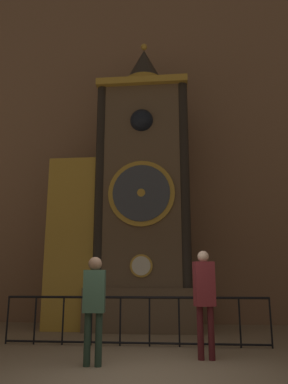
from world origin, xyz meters
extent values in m
plane|color=#847056|center=(0.00, 0.00, 0.00)|extent=(28.00, 28.00, 0.00)
cube|color=#846047|center=(0.00, 6.56, 6.93)|extent=(24.00, 0.30, 13.87)
cube|color=brown|center=(-0.38, 5.03, 0.54)|extent=(3.02, 1.61, 1.09)
cube|color=brown|center=(-0.38, 5.03, 4.00)|extent=(2.42, 1.40, 5.83)
cube|color=gold|center=(-0.38, 4.92, 6.82)|extent=(2.61, 1.54, 0.20)
cylinder|color=gold|center=(-0.38, 4.30, 1.64)|extent=(0.58, 0.05, 0.58)
cylinder|color=silver|center=(-0.38, 4.27, 1.64)|extent=(0.48, 0.03, 0.48)
cylinder|color=gold|center=(-0.38, 4.30, 3.54)|extent=(1.79, 0.07, 1.79)
cylinder|color=#3D424C|center=(-0.38, 4.25, 3.54)|extent=(1.54, 0.04, 1.54)
cylinder|color=gold|center=(-0.38, 4.23, 3.54)|extent=(0.21, 0.03, 0.21)
cube|color=#3A2D21|center=(-0.38, 4.82, 5.64)|extent=(0.82, 0.42, 0.82)
sphere|color=black|center=(-0.38, 4.38, 5.64)|extent=(0.66, 0.66, 0.66)
cylinder|color=black|center=(-1.53, 4.41, 4.00)|extent=(0.28, 0.28, 5.83)
cylinder|color=black|center=(0.77, 4.41, 4.00)|extent=(0.28, 0.28, 5.83)
cylinder|color=gold|center=(-0.38, 5.03, 7.07)|extent=(1.16, 1.16, 0.30)
cone|color=black|center=(-0.38, 5.03, 7.77)|extent=(1.10, 1.10, 1.09)
sphere|color=gold|center=(-0.38, 5.03, 8.43)|extent=(0.20, 0.20, 0.20)
cube|color=brown|center=(-2.31, 5.08, 2.32)|extent=(1.34, 1.19, 4.64)
cube|color=gold|center=(-2.31, 4.47, 2.32)|extent=(1.41, 0.06, 4.64)
cylinder|color=black|center=(-3.04, 2.59, 0.48)|extent=(0.04, 0.04, 0.96)
cylinder|color=black|center=(-2.44, 2.59, 0.48)|extent=(0.04, 0.04, 0.96)
cylinder|color=black|center=(-1.84, 2.59, 0.48)|extent=(0.04, 0.04, 0.96)
cylinder|color=black|center=(-1.24, 2.59, 0.48)|extent=(0.04, 0.04, 0.96)
cylinder|color=black|center=(-0.64, 2.59, 0.48)|extent=(0.04, 0.04, 0.96)
cylinder|color=black|center=(-0.03, 2.59, 0.48)|extent=(0.04, 0.04, 0.96)
cylinder|color=black|center=(0.57, 2.59, 0.48)|extent=(0.04, 0.04, 0.96)
cylinder|color=black|center=(1.17, 2.59, 0.48)|extent=(0.04, 0.04, 0.96)
cylinder|color=black|center=(1.77, 2.59, 0.48)|extent=(0.04, 0.04, 0.96)
cylinder|color=black|center=(2.37, 2.59, 0.48)|extent=(0.04, 0.04, 0.96)
cylinder|color=black|center=(-0.33, 2.59, 0.94)|extent=(5.40, 0.05, 0.05)
cylinder|color=black|center=(-0.33, 2.59, 0.06)|extent=(5.40, 0.04, 0.04)
cylinder|color=#213427|center=(-0.86, 0.75, 0.40)|extent=(0.11, 0.11, 0.80)
cylinder|color=#213427|center=(-0.68, 0.75, 0.40)|extent=(0.11, 0.11, 0.80)
cube|color=#385642|center=(-0.77, 0.75, 1.13)|extent=(0.36, 0.25, 0.66)
sphere|color=#8C664C|center=(-0.77, 0.75, 1.56)|extent=(0.22, 0.22, 0.22)
cylinder|color=#461518|center=(0.93, 1.39, 0.43)|extent=(0.11, 0.11, 0.86)
cylinder|color=#461518|center=(1.11, 1.39, 0.43)|extent=(0.11, 0.11, 0.86)
cube|color=maroon|center=(1.02, 1.39, 1.24)|extent=(0.39, 0.30, 0.75)
sphere|color=beige|center=(1.02, 1.39, 1.70)|extent=(0.20, 0.20, 0.20)
camera|label=1|loc=(0.62, -5.36, 1.33)|focal=35.00mm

